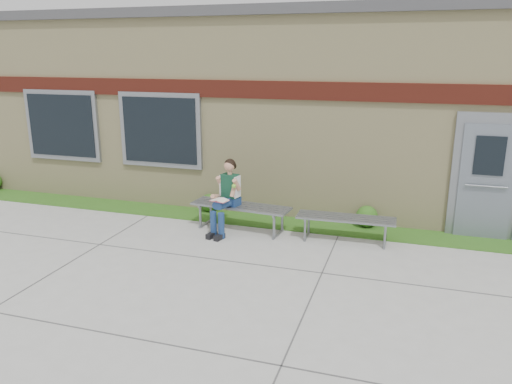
% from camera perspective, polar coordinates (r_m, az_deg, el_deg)
% --- Properties ---
extents(ground, '(80.00, 80.00, 0.00)m').
position_cam_1_polar(ground, '(7.68, -0.60, -9.81)').
color(ground, '#9E9E99').
rests_on(ground, ground).
extents(grass_strip, '(16.00, 0.80, 0.02)m').
position_cam_1_polar(grass_strip, '(10.00, 4.02, -3.64)').
color(grass_strip, '#2D4F15').
rests_on(grass_strip, ground).
extents(school_building, '(16.20, 6.22, 4.20)m').
position_cam_1_polar(school_building, '(12.82, 7.81, 10.10)').
color(school_building, beige).
rests_on(school_building, ground).
extents(bench_left, '(1.97, 0.73, 0.50)m').
position_cam_1_polar(bench_left, '(9.56, -1.75, -2.14)').
color(bench_left, slate).
rests_on(bench_left, ground).
extents(bench_right, '(1.77, 0.54, 0.46)m').
position_cam_1_polar(bench_right, '(9.14, 10.21, -3.45)').
color(bench_right, slate).
rests_on(bench_right, ground).
extents(girl, '(0.50, 0.85, 1.40)m').
position_cam_1_polar(girl, '(9.34, -3.41, -0.30)').
color(girl, navy).
rests_on(girl, ground).
extents(shrub_mid, '(0.38, 0.38, 0.38)m').
position_cam_1_polar(shrub_mid, '(10.71, -5.37, -1.22)').
color(shrub_mid, '#2D4F15').
rests_on(shrub_mid, grass_strip).
extents(shrub_east, '(0.42, 0.42, 0.42)m').
position_cam_1_polar(shrub_east, '(9.95, 12.54, -2.73)').
color(shrub_east, '#2D4F15').
rests_on(shrub_east, grass_strip).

